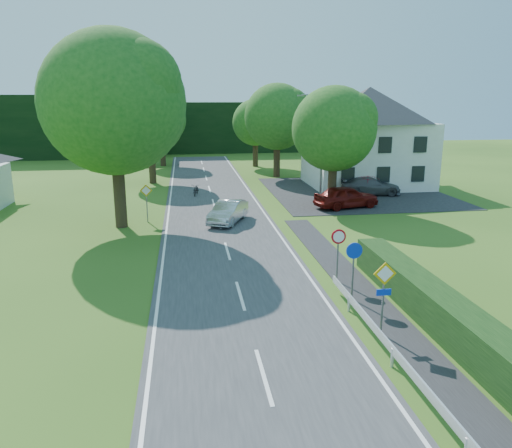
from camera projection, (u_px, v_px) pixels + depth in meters
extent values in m
cube|color=#363538|center=(224.00, 241.00, 27.68)|extent=(7.00, 80.00, 0.04)
cube|color=black|center=(355.00, 192.00, 41.80)|extent=(14.00, 16.00, 0.04)
cube|color=white|center=(165.00, 242.00, 27.23)|extent=(0.12, 80.00, 0.01)
cube|color=white|center=(282.00, 238.00, 28.12)|extent=(0.12, 80.00, 0.01)
cube|color=black|center=(254.00, 127.00, 72.03)|extent=(30.00, 5.00, 7.00)
cube|color=white|center=(367.00, 154.00, 44.26)|extent=(10.00, 8.00, 5.60)
pyramid|color=#26262B|center=(369.00, 105.00, 43.19)|extent=(10.60, 8.40, 3.00)
cylinder|color=slate|center=(322.00, 148.00, 37.41)|extent=(0.16, 0.16, 8.00)
cylinder|color=slate|center=(313.00, 95.00, 36.33)|extent=(1.70, 0.10, 0.10)
cube|color=slate|center=(301.00, 96.00, 36.22)|extent=(0.50, 0.18, 0.12)
cylinder|color=slate|center=(383.00, 302.00, 16.47)|extent=(0.07, 0.07, 2.40)
cube|color=#DCA50B|center=(385.00, 274.00, 16.20)|extent=(0.78, 0.04, 0.78)
cube|color=white|center=(385.00, 274.00, 16.20)|extent=(0.57, 0.05, 0.57)
cube|color=#0C30BB|center=(384.00, 292.00, 16.36)|extent=(0.50, 0.04, 0.22)
cylinder|color=slate|center=(353.00, 274.00, 19.37)|extent=(0.07, 0.07, 2.20)
cylinder|color=#0C30BB|center=(354.00, 251.00, 19.11)|extent=(0.64, 0.04, 0.64)
cylinder|color=slate|center=(337.00, 258.00, 21.29)|extent=(0.07, 0.07, 2.20)
cylinder|color=red|center=(339.00, 237.00, 21.03)|extent=(0.64, 0.04, 0.64)
cylinder|color=white|center=(339.00, 237.00, 21.01)|extent=(0.48, 0.04, 0.48)
cylinder|color=slate|center=(147.00, 205.00, 31.59)|extent=(0.07, 0.07, 2.20)
cube|color=#DCA50B|center=(146.00, 191.00, 31.33)|extent=(0.78, 0.04, 0.78)
cube|color=white|center=(146.00, 191.00, 31.33)|extent=(0.57, 0.05, 0.57)
imported|color=silver|center=(228.00, 212.00, 31.47)|extent=(3.03, 4.42, 1.38)
imported|color=black|center=(196.00, 189.00, 40.24)|extent=(0.95, 1.84, 0.92)
imported|color=#620F0A|center=(346.00, 197.00, 35.62)|extent=(5.01, 2.98, 1.60)
imported|color=#B2B2B7|center=(335.00, 176.00, 45.05)|extent=(4.79, 3.39, 1.50)
imported|color=#55545A|center=(370.00, 186.00, 40.39)|extent=(5.06, 2.52, 1.41)
imported|color=red|center=(368.00, 186.00, 39.60)|extent=(2.43, 2.45, 1.72)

